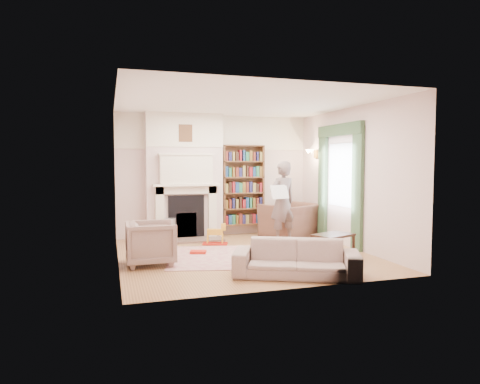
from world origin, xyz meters
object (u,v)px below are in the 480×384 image
object	(u,v)px
bookcase	(243,185)
rocking_horse	(215,234)
coffee_table	(333,247)
armchair_reading	(290,220)
armchair_left	(151,243)
paraffin_heater	(170,232)
man_reading	(282,202)
sofa	(296,258)

from	to	relation	value
bookcase	rocking_horse	distance (m)	1.72
coffee_table	rocking_horse	size ratio (longest dim) A/B	1.37
armchair_reading	armchair_left	distance (m)	3.76
rocking_horse	paraffin_heater	bearing A→B (deg)	-179.01
armchair_left	man_reading	bearing A→B (deg)	-67.49
sofa	coffee_table	xyz separation A→B (m)	(1.10, 0.85, -0.05)
man_reading	armchair_reading	bearing A→B (deg)	-142.04
man_reading	coffee_table	distance (m)	1.85
man_reading	rocking_horse	size ratio (longest dim) A/B	3.40
paraffin_heater	rocking_horse	size ratio (longest dim) A/B	1.08
armchair_reading	sofa	xyz separation A→B (m)	(-1.30, -3.17, -0.11)
armchair_left	coffee_table	bearing A→B (deg)	-99.69
sofa	man_reading	size ratio (longest dim) A/B	1.07
armchair_reading	paraffin_heater	world-z (taller)	armchair_reading
bookcase	armchair_left	xyz separation A→B (m)	(-2.37, -2.40, -0.81)
armchair_reading	rocking_horse	world-z (taller)	armchair_reading
bookcase	sofa	size ratio (longest dim) A/B	0.99
armchair_left	man_reading	world-z (taller)	man_reading
armchair_left	paraffin_heater	world-z (taller)	armchair_left
bookcase	coffee_table	size ratio (longest dim) A/B	2.64
bookcase	armchair_reading	distance (m)	1.38
coffee_table	sofa	bearing A→B (deg)	-164.55
man_reading	rocking_horse	xyz separation A→B (m)	(-1.44, 0.15, -0.64)
bookcase	rocking_horse	xyz separation A→B (m)	(-0.95, -1.08, -0.95)
armchair_reading	rocking_horse	distance (m)	1.95
armchair_left	paraffin_heater	distance (m)	1.70
bookcase	coffee_table	distance (m)	3.18
bookcase	rocking_horse	world-z (taller)	bookcase
man_reading	paraffin_heater	bearing A→B (deg)	-25.81
armchair_left	sofa	size ratio (longest dim) A/B	0.43
coffee_table	bookcase	bearing A→B (deg)	82.01
rocking_horse	sofa	bearing A→B (deg)	-58.60
armchair_left	coffee_table	distance (m)	3.17
sofa	man_reading	world-z (taller)	man_reading
coffee_table	rocking_horse	bearing A→B (deg)	110.08
rocking_horse	bookcase	bearing A→B (deg)	67.90
paraffin_heater	rocking_horse	xyz separation A→B (m)	(0.89, -0.29, -0.05)
man_reading	paraffin_heater	xyz separation A→B (m)	(-2.33, 0.44, -0.59)
armchair_reading	armchair_left	world-z (taller)	armchair_reading
coffee_table	armchair_left	bearing A→B (deg)	147.97
rocking_horse	armchair_reading	bearing A→B (deg)	32.68
armchair_left	man_reading	xyz separation A→B (m)	(2.86, 1.18, 0.50)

